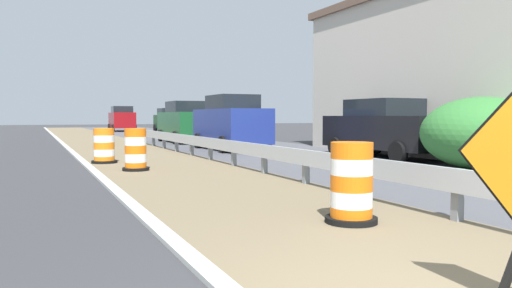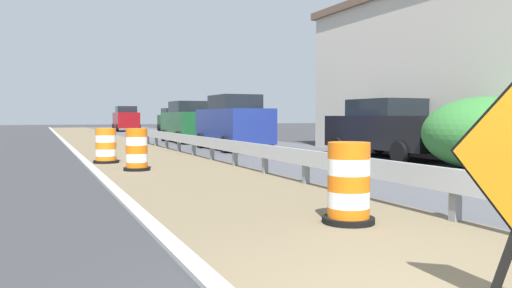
% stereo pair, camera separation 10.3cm
% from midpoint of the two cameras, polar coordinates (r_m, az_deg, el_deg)
% --- Properties ---
extents(guardrail_median, '(0.18, 42.23, 0.71)m').
position_cam_midpoint_polar(guardrail_median, '(7.10, 21.25, -4.13)').
color(guardrail_median, '#ADB2B7').
rests_on(guardrail_median, ground).
extents(traffic_barrel_nearest, '(0.68, 0.68, 1.06)m').
position_cam_midpoint_polar(traffic_barrel_nearest, '(6.65, 10.39, -4.80)').
color(traffic_barrel_nearest, orange).
rests_on(traffic_barrel_nearest, ground).
extents(traffic_barrel_close, '(0.68, 0.68, 1.08)m').
position_cam_midpoint_polar(traffic_barrel_close, '(13.12, -13.77, -0.84)').
color(traffic_barrel_close, orange).
rests_on(traffic_barrel_close, ground).
extents(traffic_barrel_mid, '(0.74, 0.74, 1.03)m').
position_cam_midpoint_polar(traffic_barrel_mid, '(15.42, -17.10, -0.38)').
color(traffic_barrel_mid, orange).
rests_on(traffic_barrel_mid, ground).
extents(car_lead_near_lane, '(2.05, 4.76, 2.14)m').
position_cam_midpoint_polar(car_lead_near_lane, '(26.44, -8.23, 2.50)').
color(car_lead_near_lane, '#195128').
rests_on(car_lead_near_lane, ground).
extents(car_trailing_near_lane, '(2.27, 4.86, 1.95)m').
position_cam_midpoint_polar(car_trailing_near_lane, '(17.20, 14.49, 1.75)').
color(car_trailing_near_lane, black).
rests_on(car_trailing_near_lane, ground).
extents(car_lead_far_lane, '(2.23, 4.69, 2.23)m').
position_cam_midpoint_polar(car_lead_far_lane, '(46.49, -15.10, 2.79)').
color(car_lead_far_lane, maroon).
rests_on(car_lead_far_lane, ground).
extents(car_mid_far_lane, '(2.14, 4.33, 2.02)m').
position_cam_midpoint_polar(car_mid_far_lane, '(42.84, -9.81, 2.69)').
color(car_mid_far_lane, '#195128').
rests_on(car_mid_far_lane, ground).
extents(car_trailing_far_lane, '(2.01, 4.67, 2.23)m').
position_cam_midpoint_polar(car_trailing_far_lane, '(20.44, -3.03, 2.44)').
color(car_trailing_far_lane, navy).
rests_on(car_trailing_far_lane, ground).
extents(roadside_shop_near, '(7.93, 11.68, 5.99)m').
position_cam_midpoint_polar(roadside_shop_near, '(20.95, 23.58, 7.37)').
color(roadside_shop_near, beige).
rests_on(roadside_shop_near, ground).
extents(bush_roadside, '(3.06, 3.06, 1.89)m').
position_cam_midpoint_polar(bush_roadside, '(14.15, 24.11, 1.12)').
color(bush_roadside, '#337533').
rests_on(bush_roadside, ground).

